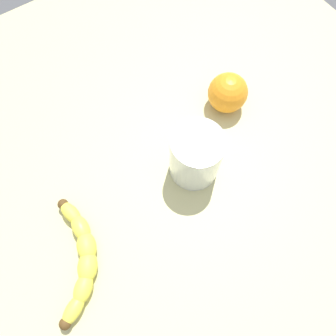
% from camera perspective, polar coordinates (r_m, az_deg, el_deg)
% --- Properties ---
extents(wooden_tabletop, '(1.20, 1.20, 0.03)m').
position_cam_1_polar(wooden_tabletop, '(0.60, -0.42, -6.64)').
color(wooden_tabletop, '#C5C084').
rests_on(wooden_tabletop, ground).
extents(banana, '(0.12, 0.19, 0.03)m').
position_cam_1_polar(banana, '(0.57, -15.14, -15.00)').
color(banana, '#EEE346').
rests_on(banana, wooden_tabletop).
extents(smoothie_glass, '(0.09, 0.09, 0.11)m').
position_cam_1_polar(smoothie_glass, '(0.56, 4.89, 2.01)').
color(smoothie_glass, silver).
rests_on(smoothie_glass, wooden_tabletop).
extents(orange_fruit, '(0.08, 0.08, 0.08)m').
position_cam_1_polar(orange_fruit, '(0.65, 10.51, 12.93)').
color(orange_fruit, orange).
rests_on(orange_fruit, wooden_tabletop).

